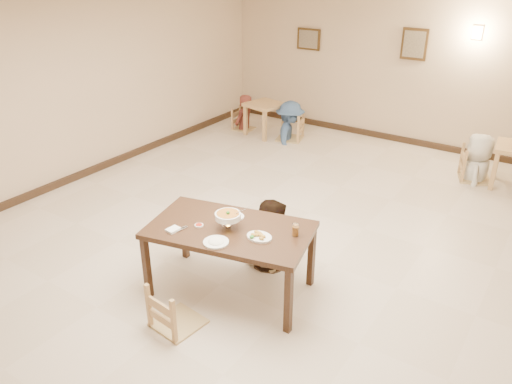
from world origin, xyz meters
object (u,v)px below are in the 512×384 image
Objects in this scene: chair_far at (274,222)px; drink_glass at (295,230)px; bg_chair_rl at (480,150)px; bg_diner_a at (243,95)px; bg_diner_c at (483,134)px; main_diner at (269,200)px; main_table at (230,234)px; bg_table_left at (265,109)px; curry_warmer at (228,216)px; bg_diner_b at (291,101)px; bg_chair_lr at (290,114)px; chair_near at (175,285)px; bg_chair_ll at (244,110)px.

drink_glass is (0.63, -0.59, 0.37)m from chair_far.
chair_far is at bearing 139.30° from bg_chair_rl.
bg_diner_a reaches higher than chair_far.
main_diner is at bearing -32.95° from bg_diner_c.
main_table is 5.58m from bg_table_left.
bg_chair_rl is at bearing 87.64° from chair_far.
bg_diner_b reaches higher than curry_warmer.
bg_diner_c is at bearing 0.92° from bg_table_left.
bg_diner_b is 0.99× the size of bg_diner_c.
bg_chair_rl reaches higher than drink_glass.
main_table is 1.81× the size of bg_chair_rl.
bg_table_left is (-2.76, 4.02, 0.04)m from chair_far.
chair_far is 0.98× the size of bg_chair_rl.
curry_warmer is 0.29× the size of bg_chair_lr.
main_table is 5.93m from bg_diner_a.
main_table is 5.21m from bg_chair_rl.
bg_table_left is 0.51× the size of bg_diner_b.
bg_diner_b is (-2.17, 4.08, 0.29)m from chair_far.
bg_diner_c reaches higher than bg_table_left.
bg_diner_b is at bearing 6.23° from bg_table_left.
bg_table_left is 0.53× the size of bg_diner_a.
chair_near is (-0.11, -0.80, -0.26)m from main_table.
bg_diner_c is (1.65, 4.96, -0.16)m from curry_warmer.
main_diner is 4.92m from bg_table_left.
bg_chair_lr reaches higher than chair_near.
main_table is 5.21m from bg_diner_c.
bg_diner_b is (-3.75, -0.00, 0.28)m from bg_chair_rl.
main_diner is at bearing -56.31° from bg_table_left.
bg_chair_rl is (1.65, 4.96, -0.45)m from curry_warmer.
drink_glass is at bearing -172.83° from bg_diner_b.
main_diner is 12.25× the size of drink_glass.
bg_diner_b reaches higher than bg_chair_ll.
chair_near is at bearing -126.88° from drink_glass.
main_table is 1.80× the size of bg_chair_lr.
main_diner reaches higher than bg_chair_rl.
chair_near is (-0.16, -1.65, -0.03)m from chair_far.
bg_diner_c is (4.94, 0.01, 0.38)m from bg_chair_ll.
main_diner is 1.57× the size of bg_chair_lr.
main_diner is 4.67m from bg_diner_b.
bg_diner_c reaches higher than main_table.
bg_diner_b is at bearing 113.02° from curry_warmer.
main_table is at bearing 179.45° from bg_diner_b.
main_table is 2.18× the size of bg_chair_ll.
chair_far is (0.06, 0.85, -0.22)m from main_table.
bg_diner_a is 0.95× the size of bg_diner_c.
bg_chair_ll is 0.55× the size of bg_diner_b.
chair_far reaches higher than chair_near.
drink_glass is 0.08× the size of bg_diner_c.
main_diner is (-0.04, -0.07, 0.33)m from chair_far.
chair_near is 0.64× the size of bg_diner_a.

